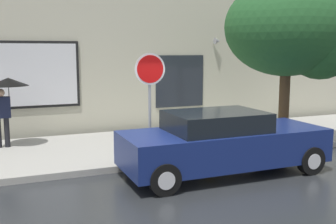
{
  "coord_description": "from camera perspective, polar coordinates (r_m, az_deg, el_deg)",
  "views": [
    {
      "loc": [
        -3.88,
        -7.71,
        2.76
      ],
      "look_at": [
        0.03,
        1.8,
        1.2
      ],
      "focal_mm": 43.35,
      "sensor_mm": 36.0,
      "label": 1
    }
  ],
  "objects": [
    {
      "name": "stop_sign",
      "position": [
        9.71,
        -2.55,
        3.87
      ],
      "size": [
        0.76,
        0.1,
        2.56
      ],
      "color": "gray",
      "rests_on": "sidewalk"
    },
    {
      "name": "ground_plane",
      "position": [
        9.06,
        4.24,
        -9.13
      ],
      "size": [
        60.0,
        60.0,
        0.0
      ],
      "primitive_type": "plane",
      "color": "#282B2D"
    },
    {
      "name": "street_tree",
      "position": [
        11.96,
        17.32,
        10.8
      ],
      "size": [
        3.6,
        3.06,
        4.6
      ],
      "color": "#4C3823",
      "rests_on": "sidewalk"
    },
    {
      "name": "parked_car",
      "position": [
        9.19,
        7.72,
        -4.31
      ],
      "size": [
        4.64,
        1.83,
        1.43
      ],
      "color": "navy",
      "rests_on": "ground"
    },
    {
      "name": "sidewalk",
      "position": [
        11.7,
        -2.36,
        -4.64
      ],
      "size": [
        20.0,
        4.0,
        0.15
      ],
      "primitive_type": "cube",
      "color": "#A3A099",
      "rests_on": "ground"
    },
    {
      "name": "building_facade",
      "position": [
        13.77,
        -6.2,
        11.58
      ],
      "size": [
        20.0,
        0.67,
        7.0
      ],
      "color": "beige",
      "rests_on": "ground"
    },
    {
      "name": "pedestrian_with_umbrella",
      "position": [
        11.74,
        -21.78,
        2.76
      ],
      "size": [
        1.07,
        1.07,
        1.89
      ],
      "color": "black",
      "rests_on": "sidewalk"
    },
    {
      "name": "fire_hydrant",
      "position": [
        11.41,
        6.13,
        -2.68
      ],
      "size": [
        0.3,
        0.44,
        0.78
      ],
      "color": "yellow",
      "rests_on": "sidewalk"
    }
  ]
}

